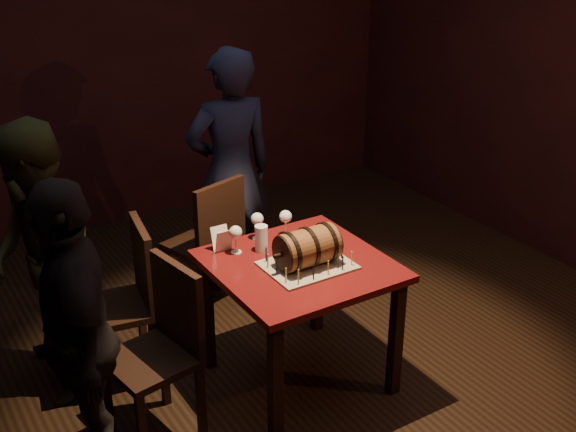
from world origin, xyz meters
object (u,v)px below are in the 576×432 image
(chair_left_rear, at_px, (128,295))
(person_back, at_px, (231,172))
(wine_glass_right, at_px, (286,218))
(chair_left_front, at_px, (163,342))
(person_left_rear, at_px, (40,264))
(chair_back, at_px, (211,239))
(wine_glass_left, at_px, (236,233))
(barrel_cake, at_px, (308,247))
(pint_of_ale, at_px, (261,239))
(pub_table, at_px, (299,280))
(person_left_front, at_px, (77,335))
(wine_glass_mid, at_px, (257,220))

(chair_left_rear, distance_m, person_back, 1.22)
(chair_left_rear, bearing_deg, wine_glass_right, -14.46)
(chair_left_front, xyz_separation_m, person_left_rear, (-0.40, 0.65, 0.25))
(chair_left_rear, bearing_deg, chair_back, 29.44)
(chair_left_rear, height_order, person_left_rear, person_left_rear)
(wine_glass_left, bearing_deg, chair_left_rear, 154.45)
(barrel_cake, height_order, person_left_rear, person_left_rear)
(barrel_cake, distance_m, chair_back, 1.06)
(wine_glass_left, bearing_deg, person_left_rear, 158.14)
(wine_glass_right, height_order, pint_of_ale, wine_glass_right)
(pub_table, height_order, person_back, person_back)
(wine_glass_right, height_order, chair_left_front, chair_left_front)
(wine_glass_right, xyz_separation_m, person_left_front, (-1.32, -0.37, -0.11))
(wine_glass_right, distance_m, chair_left_rear, 0.98)
(wine_glass_mid, xyz_separation_m, pint_of_ale, (-0.05, -0.14, -0.04))
(barrel_cake, relative_size, person_back, 0.22)
(person_left_front, bearing_deg, chair_left_rear, 153.67)
(chair_back, bearing_deg, pint_of_ale, -92.07)
(pint_of_ale, xyz_separation_m, chair_left_rear, (-0.68, 0.31, -0.30))
(person_back, bearing_deg, chair_left_rear, 37.83)
(barrel_cake, xyz_separation_m, person_left_rear, (-1.20, 0.72, -0.09))
(chair_back, bearing_deg, wine_glass_left, -103.34)
(chair_left_rear, bearing_deg, wine_glass_left, -25.55)
(chair_back, distance_m, person_left_front, 1.54)
(wine_glass_left, distance_m, chair_left_front, 0.71)
(pint_of_ale, bearing_deg, person_left_front, -165.49)
(wine_glass_right, height_order, person_left_front, person_left_front)
(chair_back, xyz_separation_m, person_back, (0.28, 0.24, 0.32))
(wine_glass_mid, distance_m, person_left_front, 1.25)
(wine_glass_right, xyz_separation_m, person_left_rear, (-1.30, 0.35, -0.10))
(wine_glass_left, bearing_deg, pint_of_ale, -21.54)
(barrel_cake, height_order, wine_glass_left, barrel_cake)
(chair_left_front, bearing_deg, wine_glass_left, 25.70)
(pub_table, height_order, wine_glass_right, wine_glass_right)
(person_left_front, bearing_deg, pint_of_ale, 114.28)
(wine_glass_mid, bearing_deg, person_back, 72.56)
(chair_back, relative_size, person_left_front, 0.62)
(wine_glass_right, xyz_separation_m, chair_back, (-0.18, 0.63, -0.35))
(barrel_cake, relative_size, chair_back, 0.40)
(wine_glass_left, bearing_deg, barrel_cake, -54.21)
(wine_glass_left, bearing_deg, chair_back, 76.66)
(wine_glass_left, height_order, person_left_rear, person_left_rear)
(chair_left_front, relative_size, person_left_front, 0.62)
(wine_glass_mid, distance_m, chair_left_front, 0.90)
(person_left_rear, bearing_deg, person_left_front, 2.68)
(chair_left_front, distance_m, person_left_front, 0.49)
(pub_table, distance_m, person_left_front, 1.23)
(person_left_rear, distance_m, person_left_front, 0.73)
(wine_glass_left, xyz_separation_m, wine_glass_right, (0.34, 0.03, 0.00))
(wine_glass_right, distance_m, chair_left_front, 1.01)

